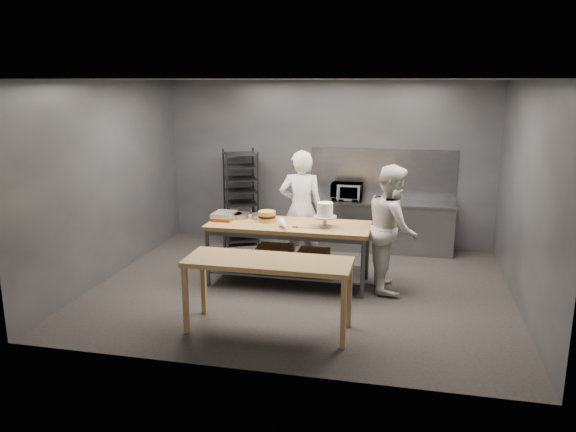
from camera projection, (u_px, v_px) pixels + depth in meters
The scene contains 16 objects.
ground at pixel (301, 288), 8.29m from camera, with size 6.00×6.00×0.00m, color black.
back_wall at pixel (328, 163), 10.31m from camera, with size 6.00×0.04×3.00m, color #4C4F54.
work_table at pixel (290, 246), 8.39m from camera, with size 2.40×0.90×0.92m.
near_counter at pixel (268, 267), 6.72m from camera, with size 2.00×0.70×0.90m.
back_counter at pixel (380, 226), 10.04m from camera, with size 2.60×0.60×0.90m.
splashback_panel at pixel (383, 173), 10.12m from camera, with size 2.60×0.02×0.90m, color slate.
speed_rack at pixel (241, 198), 10.41m from camera, with size 0.81×0.84×1.75m.
chef_behind at pixel (301, 209), 9.04m from camera, with size 0.70×0.46×1.92m, color white.
chef_right at pixel (392, 228), 8.07m from camera, with size 0.89×0.69×1.83m, color silver.
microwave at pixel (347, 191), 10.03m from camera, with size 0.54×0.37×0.30m, color black.
frosted_cake_stand at pixel (325, 212), 8.06m from camera, with size 0.34×0.34×0.36m.
layer_cake at pixel (267, 216), 8.41m from camera, with size 0.26×0.26×0.16m.
cake_pans at pixel (241, 216), 8.63m from camera, with size 0.85×0.35×0.07m.
piping_bag at pixel (284, 225), 7.98m from camera, with size 0.12×0.12×0.38m, color white.
offset_spatula at pixel (301, 227), 8.06m from camera, with size 0.36×0.02×0.02m.
pastry_clamshells at pixel (224, 216), 8.55m from camera, with size 0.32×0.40×0.11m.
Camera 1 is at (1.49, -7.67, 2.98)m, focal length 35.00 mm.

